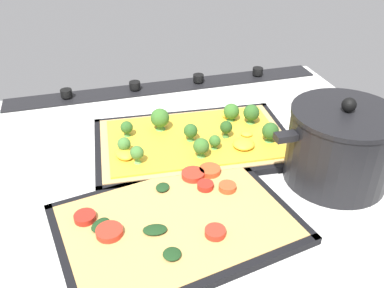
{
  "coord_description": "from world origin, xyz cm",
  "views": [
    {
      "loc": [
        20.91,
        64.49,
        46.08
      ],
      "look_at": [
        2.61,
        -0.28,
        3.15
      ],
      "focal_mm": 39.08,
      "sensor_mm": 36.0,
      "label": 1
    }
  ],
  "objects": [
    {
      "name": "broccoli_pizza",
      "position": [
        0.56,
        -4.41,
        1.85
      ],
      "size": [
        38.76,
        25.55,
        6.04
      ],
      "color": "tan",
      "rests_on": "baking_tray_front"
    },
    {
      "name": "baking_tray_back",
      "position": [
        10.17,
        17.59,
        0.37
      ],
      "size": [
        39.7,
        31.5,
        1.3
      ],
      "color": "black",
      "rests_on": "ground_plane"
    },
    {
      "name": "ground_plane",
      "position": [
        0.0,
        0.0,
        -1.5
      ],
      "size": [
        84.37,
        73.39,
        3.0
      ],
      "primitive_type": "cube",
      "color": "silver"
    },
    {
      "name": "cooking_pot",
      "position": [
        -20.34,
        12.89,
        6.88
      ],
      "size": [
        25.18,
        18.34,
        16.05
      ],
      "color": "black",
      "rests_on": "ground_plane"
    },
    {
      "name": "baking_tray_front",
      "position": [
        0.96,
        -4.55,
        0.37
      ],
      "size": [
        41.33,
        28.11,
        1.3
      ],
      "color": "black",
      "rests_on": "ground_plane"
    },
    {
      "name": "veggie_pizza_back",
      "position": [
        10.16,
        17.07,
        1.07
      ],
      "size": [
        36.91,
        28.71,
        1.9
      ],
      "color": "tan",
      "rests_on": "baking_tray_back"
    },
    {
      "name": "stove_control_panel",
      "position": [
        0.0,
        -33.19,
        0.54
      ],
      "size": [
        81.0,
        7.0,
        2.6
      ],
      "color": "black",
      "rests_on": "ground_plane"
    }
  ]
}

